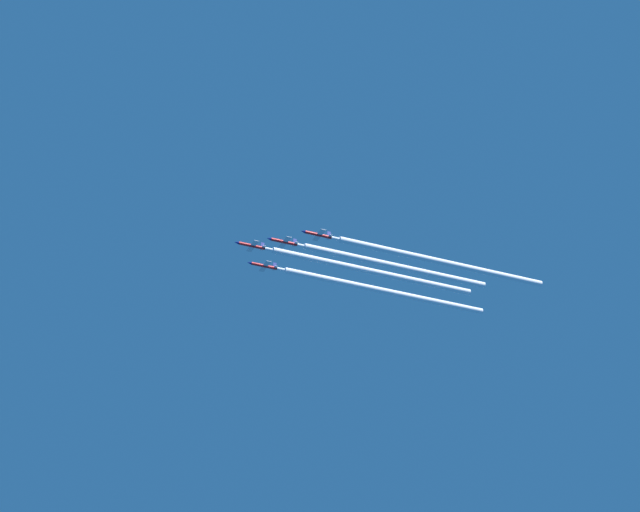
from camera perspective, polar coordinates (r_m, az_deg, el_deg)
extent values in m
cylinder|color=red|center=(470.77, -2.99, 0.45)|extent=(1.12, 9.63, 1.12)
cone|color=navy|center=(469.20, -3.64, 0.59)|extent=(1.06, 1.62, 1.06)
ellipsoid|color=black|center=(470.42, -3.23, 0.55)|extent=(0.61, 2.23, 0.50)
cube|color=silver|center=(470.86, -2.94, 0.43)|extent=(8.11, 1.93, 0.12)
cube|color=silver|center=(472.03, -2.49, 0.35)|extent=(3.45, 1.12, 0.12)
cube|color=navy|center=(472.73, -2.50, 0.49)|extent=(0.10, 1.32, 1.72)
cylinder|color=black|center=(472.23, -2.41, 0.33)|extent=(0.84, 0.61, 0.84)
cylinder|color=red|center=(465.64, -1.58, 0.62)|extent=(1.12, 9.63, 1.12)
cone|color=navy|center=(463.95, -2.23, 0.76)|extent=(1.06, 1.62, 1.06)
ellipsoid|color=black|center=(465.24, -1.83, 0.72)|extent=(0.61, 2.23, 0.50)
cube|color=silver|center=(465.74, -1.53, 0.60)|extent=(8.11, 1.93, 0.12)
cube|color=silver|center=(466.99, -1.08, 0.51)|extent=(3.45, 1.12, 0.12)
cube|color=navy|center=(467.70, -1.09, 0.66)|extent=(0.10, 1.32, 1.72)
cylinder|color=black|center=(467.21, -1.00, 0.49)|extent=(0.84, 0.61, 0.84)
cylinder|color=red|center=(480.21, -2.45, -0.43)|extent=(1.12, 9.63, 1.12)
cone|color=navy|center=(478.58, -3.08, -0.30)|extent=(1.06, 1.62, 1.06)
ellipsoid|color=black|center=(479.83, -2.69, -0.33)|extent=(0.61, 2.23, 0.50)
cube|color=silver|center=(480.31, -2.40, -0.45)|extent=(8.11, 1.93, 0.12)
cube|color=silver|center=(481.52, -1.97, -0.53)|extent=(3.45, 1.12, 0.12)
cube|color=navy|center=(482.21, -1.97, -0.38)|extent=(0.10, 1.32, 1.72)
cylinder|color=black|center=(481.73, -1.89, -0.55)|extent=(0.84, 0.61, 0.84)
cylinder|color=red|center=(460.26, -0.09, 0.93)|extent=(1.12, 9.63, 1.12)
cone|color=navy|center=(458.44, -0.74, 1.07)|extent=(1.06, 1.62, 1.06)
ellipsoid|color=black|center=(459.82, -0.34, 1.04)|extent=(0.61, 2.23, 0.50)
cube|color=silver|center=(460.37, -0.04, 0.91)|extent=(8.11, 1.93, 0.12)
cube|color=silver|center=(461.72, 0.41, 0.82)|extent=(3.45, 1.12, 0.12)
cube|color=navy|center=(462.43, 0.40, 0.97)|extent=(0.10, 1.32, 1.72)
cylinder|color=black|center=(461.95, 0.49, 0.80)|extent=(0.84, 0.61, 0.84)
cylinder|color=white|center=(483.61, 1.45, -0.50)|extent=(1.18, 69.65, 1.18)
cylinder|color=white|center=(486.67, 2.35, -0.69)|extent=(2.25, 80.10, 2.25)
cylinder|color=white|center=(478.16, 2.52, -0.27)|extent=(1.18, 63.25, 1.18)
cylinder|color=white|center=(481.05, 3.34, -0.45)|extent=(2.25, 72.74, 2.25)
cylinder|color=white|center=(493.81, 1.98, -1.36)|extent=(1.18, 71.42, 1.18)
cylinder|color=white|center=(497.05, 2.88, -1.54)|extent=(2.25, 82.13, 2.25)
cylinder|color=white|center=(475.23, 4.44, -0.07)|extent=(1.18, 71.29, 1.18)
cylinder|color=white|center=(478.75, 5.36, -0.27)|extent=(2.25, 81.99, 2.25)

